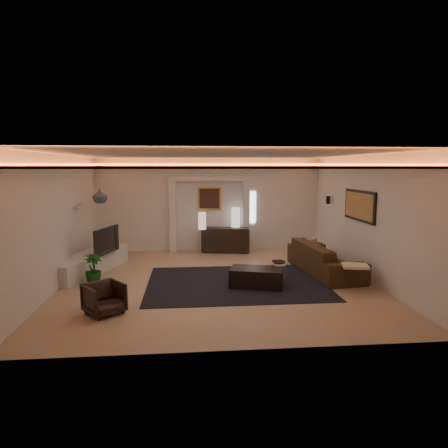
{
  "coord_description": "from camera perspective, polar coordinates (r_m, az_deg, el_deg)",
  "views": [
    {
      "loc": [
        -0.66,
        -8.8,
        2.63
      ],
      "look_at": [
        0.2,
        0.6,
        1.25
      ],
      "focal_mm": 31.42,
      "sensor_mm": 36.0,
      "label": 1
    }
  ],
  "objects": [
    {
      "name": "art_panel_frame",
      "position": [
        10.04,
        19.12,
        2.54
      ],
      "size": [
        0.04,
        1.64,
        0.74
      ],
      "primitive_type": "cube",
      "color": "black",
      "rests_on": "wall_right"
    },
    {
      "name": "sofa",
      "position": [
        10.1,
        14.42,
        -4.84
      ],
      "size": [
        2.67,
        1.26,
        0.75
      ],
      "primitive_type": "imported",
      "rotation": [
        0.0,
        0.0,
        1.67
      ],
      "color": "#3E2415",
      "rests_on": "ground"
    },
    {
      "name": "throw_pillow",
      "position": [
        10.79,
        12.96,
        -3.01
      ],
      "size": [
        0.27,
        0.42,
        0.41
      ],
      "primitive_type": "cube",
      "rotation": [
        0.0,
        0.0,
        -0.4
      ],
      "color": "tan",
      "rests_on": "sofa"
    },
    {
      "name": "wall_left",
      "position": [
        9.32,
        -22.92,
        0.39
      ],
      "size": [
        0.0,
        7.0,
        7.0
      ],
      "primitive_type": "plane",
      "rotation": [
        1.57,
        0.0,
        1.57
      ],
      "color": "silver",
      "rests_on": "ground"
    },
    {
      "name": "ceiling",
      "position": [
        8.83,
        -0.95,
        10.07
      ],
      "size": [
        7.0,
        7.0,
        0.0
      ],
      "primitive_type": "plane",
      "rotation": [
        3.14,
        0.0,
        0.0
      ],
      "color": "white",
      "rests_on": "ground"
    },
    {
      "name": "console",
      "position": [
        12.14,
        0.26,
        -2.27
      ],
      "size": [
        1.53,
        0.72,
        0.73
      ],
      "primitive_type": "cube",
      "rotation": [
        0.0,
        0.0,
        -0.19
      ],
      "color": "black",
      "rests_on": "ground"
    },
    {
      "name": "ginger_jar",
      "position": [
        10.92,
        -17.61,
        3.92
      ],
      "size": [
        0.46,
        0.46,
        0.39
      ],
      "primitive_type": "imported",
      "rotation": [
        0.0,
        0.0,
        0.25
      ],
      "color": "slate",
      "rests_on": "wall_niche"
    },
    {
      "name": "lamp_right",
      "position": [
        12.23,
        1.73,
        1.07
      ],
      "size": [
        0.35,
        0.35,
        0.6
      ],
      "primitive_type": "cylinder",
      "rotation": [
        0.0,
        0.0,
        0.38
      ],
      "color": "silver",
      "rests_on": "console"
    },
    {
      "name": "media_ledge",
      "position": [
        10.44,
        -18.97,
        -5.46
      ],
      "size": [
        1.54,
        2.78,
        0.51
      ],
      "primitive_type": "cube",
      "rotation": [
        0.0,
        0.0,
        -0.34
      ],
      "color": "silver",
      "rests_on": "ground"
    },
    {
      "name": "daylight_slit",
      "position": [
        12.51,
        4.04,
        2.42
      ],
      "size": [
        0.25,
        0.03,
        1.0
      ],
      "primitive_type": "cube",
      "color": "white",
      "rests_on": "wall_back"
    },
    {
      "name": "coffee_table",
      "position": [
        8.75,
        4.73,
        -7.79
      ],
      "size": [
        1.27,
        0.91,
        0.42
      ],
      "primitive_type": "cube",
      "rotation": [
        0.0,
        0.0,
        -0.28
      ],
      "color": "black",
      "rests_on": "ground"
    },
    {
      "name": "painting_frame",
      "position": [
        12.32,
        -2.15,
        3.75
      ],
      "size": [
        0.74,
        0.04,
        0.74
      ],
      "primitive_type": "cube",
      "color": "tan",
      "rests_on": "wall_back"
    },
    {
      "name": "armchair",
      "position": [
        7.47,
        -17.04,
        -10.33
      ],
      "size": [
        0.87,
        0.87,
        0.57
      ],
      "primitive_type": "imported",
      "rotation": [
        0.0,
        0.0,
        0.67
      ],
      "color": "black",
      "rests_on": "ground"
    },
    {
      "name": "magazine",
      "position": [
        9.0,
        8.12,
        -5.95
      ],
      "size": [
        0.22,
        0.16,
        0.03
      ],
      "primitive_type": "cube",
      "rotation": [
        0.0,
        0.0,
        0.0
      ],
      "color": "white",
      "rests_on": "coffee_table"
    },
    {
      "name": "pilaster_left",
      "position": [
        12.3,
        -7.48,
        1.1
      ],
      "size": [
        0.22,
        0.2,
        2.2
      ],
      "primitive_type": "cube",
      "color": "silver",
      "rests_on": "ground"
    },
    {
      "name": "area_rug",
      "position": [
        9.05,
        1.74,
        -8.53
      ],
      "size": [
        4.0,
        3.0,
        0.01
      ],
      "primitive_type": "cube",
      "color": "black",
      "rests_on": "ground"
    },
    {
      "name": "painting_canvas",
      "position": [
        12.3,
        -2.15,
        3.74
      ],
      "size": [
        0.62,
        0.02,
        0.62
      ],
      "primitive_type": "cube",
      "color": "#4C2D1E",
      "rests_on": "wall_back"
    },
    {
      "name": "wall_front",
      "position": [
        5.47,
        1.85,
        -4.13
      ],
      "size": [
        7.0,
        0.0,
        7.0
      ],
      "primitive_type": "plane",
      "rotation": [
        -1.57,
        0.0,
        0.0
      ],
      "color": "silver",
      "rests_on": "ground"
    },
    {
      "name": "plant",
      "position": [
        9.41,
        -18.48,
        -6.23
      ],
      "size": [
        0.53,
        0.53,
        0.67
      ],
      "primitive_type": "imported",
      "rotation": [
        0.0,
        0.0,
        0.69
      ],
      "color": "#114010",
      "rests_on": "ground"
    },
    {
      "name": "wall_right",
      "position": [
        9.8,
        19.93,
        0.91
      ],
      "size": [
        0.0,
        7.0,
        7.0
      ],
      "primitive_type": "plane",
      "rotation": [
        1.57,
        0.0,
        -1.57
      ],
      "color": "silver",
      "rests_on": "ground"
    },
    {
      "name": "art_panel_gold",
      "position": [
        10.03,
        18.99,
        2.54
      ],
      "size": [
        0.02,
        1.5,
        0.62
      ],
      "primitive_type": "cube",
      "color": "tan",
      "rests_on": "wall_right"
    },
    {
      "name": "alcove_header",
      "position": [
        12.22,
        -2.15,
        6.53
      ],
      "size": [
        2.52,
        0.2,
        0.12
      ],
      "primitive_type": "cube",
      "color": "silver",
      "rests_on": "wall_back"
    },
    {
      "name": "wall_niche",
      "position": [
        10.61,
        -20.41,
        2.5
      ],
      "size": [
        0.1,
        0.55,
        0.04
      ],
      "primitive_type": "cube",
      "color": "silver",
      "rests_on": "wall_left"
    },
    {
      "name": "throw_blanket",
      "position": [
        8.79,
        18.55,
        -5.81
      ],
      "size": [
        0.61,
        0.54,
        0.06
      ],
      "primitive_type": "cube",
      "rotation": [
        0.0,
        0.0,
        -0.24
      ],
      "color": "beige",
      "rests_on": "sofa"
    },
    {
      "name": "lamp_left",
      "position": [
        11.77,
        -3.2,
        0.78
      ],
      "size": [
        0.27,
        0.27,
        0.51
      ],
      "primitive_type": "cylinder",
      "rotation": [
        0.0,
        0.0,
        -0.2
      ],
      "color": "beige",
      "rests_on": "console"
    },
    {
      "name": "figurine",
      "position": [
        11.5,
        -17.67,
        -2.05
      ],
      "size": [
        0.16,
        0.16,
        0.39
      ],
      "primitive_type": "cylinder",
      "rotation": [
        0.0,
        0.0,
        -0.14
      ],
      "color": "black",
      "rests_on": "media_ledge"
    },
    {
      "name": "bowl",
      "position": [
        9.1,
        7.96,
        -5.64
      ],
      "size": [
        0.33,
        0.33,
        0.08
      ],
      "primitive_type": "imported",
      "rotation": [
        0.0,
        0.0,
        0.07
      ],
      "color": "black",
      "rests_on": "coffee_table"
    },
    {
      "name": "cove_soffit",
      "position": [
        8.82,
        -0.95,
        8.25
      ],
      "size": [
        7.0,
        7.0,
        0.04
      ],
      "primitive_type": "cube",
      "color": "silver",
      "rests_on": "ceiling"
    },
    {
      "name": "tv",
      "position": [
        10.25,
        -17.27,
        -2.46
      ],
      "size": [
        1.14,
        0.49,
        0.66
      ],
      "primitive_type": "imported",
      "rotation": [
        0.0,
        0.0,
        1.27
      ],
      "color": "black",
      "rests_on": "media_ledge"
    },
    {
      "name": "wall_back",
      "position": [
        12.37,
        -2.16,
        2.84
      ],
      "size": [
        7.0,
        0.0,
        7.0
      ],
      "primitive_type": "plane",
      "rotation": [
        1.57,
        0.0,
        0.0
      ],
      "color": "silver",
      "rests_on": "ground"
    },
    {
      "name": "pilaster_right",
      "position": [
        12.43,
        3.18,
        1.23
      ],
      "size": [
        0.22,
        0.2,
        2.2
      ],
      "primitive_type": "cube",
      "color": "silver",
      "rests_on": "ground"
    },
    {
      "name": "floor",
      "position": [
        9.21,
        -0.91,
        -8.28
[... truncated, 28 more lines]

